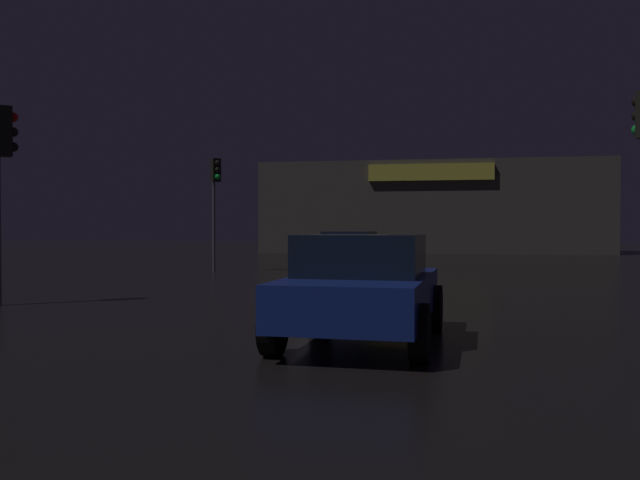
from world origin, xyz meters
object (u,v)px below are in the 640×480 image
object	(u,v)px
car_near	(349,252)
car_far	(362,288)
traffic_signal_cross_left	(3,164)
store_building	(431,208)
traffic_signal_main	(215,185)

from	to	relation	value
car_near	car_far	world-z (taller)	car_far
traffic_signal_cross_left	car_near	distance (m)	12.42
store_building	traffic_signal_main	size ratio (longest dim) A/B	5.28
traffic_signal_main	car_far	xyz separation A→B (m)	(7.14, -14.13, -2.43)
store_building	traffic_signal_cross_left	distance (m)	33.23
traffic_signal_cross_left	car_near	xyz separation A→B (m)	(5.74, 10.80, -2.18)
traffic_signal_main	traffic_signal_cross_left	bearing A→B (deg)	-93.89
traffic_signal_cross_left	store_building	bearing A→B (deg)	75.70
store_building	car_far	bearing A→B (deg)	-90.53
traffic_signal_main	car_near	distance (m)	5.56
store_building	car_far	distance (m)	35.40
traffic_signal_cross_left	car_near	size ratio (longest dim) A/B	0.90
store_building	traffic_signal_main	xyz separation A→B (m)	(-7.46, -21.19, 0.28)
traffic_signal_main	car_far	world-z (taller)	traffic_signal_main
traffic_signal_cross_left	car_near	world-z (taller)	traffic_signal_cross_left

